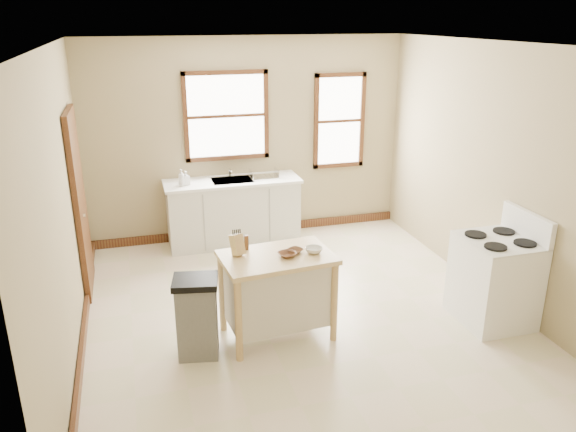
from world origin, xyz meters
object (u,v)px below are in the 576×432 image
Objects in this scene: kitchen_island at (277,296)px; trash_bin at (197,317)px; dish_rack at (264,174)px; gas_stove at (496,269)px; bowl_c at (314,250)px; knife_block at (237,245)px; soap_bottle_a at (181,178)px; bowl_a at (287,255)px; bowl_b at (295,251)px; soap_bottle_b at (186,178)px; pepper_grinder at (246,242)px.

kitchen_island is 1.35× the size of trash_bin.
gas_stove reaches higher than dish_rack.
dish_rack is at bearing 87.13° from bowl_c.
knife_block is 0.77m from trash_bin.
dish_rack is at bearing 46.75° from knife_block.
dish_rack is (1.14, 0.09, -0.06)m from soap_bottle_a.
soap_bottle_a is 2.61m from bowl_a.
trash_bin is at bearing -176.38° from kitchen_island.
bowl_b is 0.12× the size of gas_stove.
bowl_a is 0.13m from bowl_b.
soap_bottle_b is at bearing 104.96° from bowl_a.
soap_bottle_b is 2.61m from kitchen_island.
pepper_grinder is 0.89× the size of bowl_c.
soap_bottle_b is 1.11× the size of bowl_c.
bowl_b is 1.12m from trash_bin.
trash_bin is (-1.17, -0.09, -0.51)m from bowl_c.
bowl_c is at bearing 4.61° from bowl_a.
soap_bottle_a is 1.20× the size of soap_bottle_b.
trash_bin is at bearing -176.00° from knife_block.
soap_bottle_b is 0.93× the size of knife_block.
dish_rack is at bearing -17.34° from soap_bottle_a.
dish_rack reaches higher than bowl_b.
kitchen_island is 5.35× the size of knife_block.
soap_bottle_b is 0.17× the size of kitchen_island.
soap_bottle_a is at bearing -172.87° from soap_bottle_b.
pepper_grinder is at bearing 134.01° from kitchen_island.
dish_rack is at bearing 121.45° from gas_stove.
knife_block is 0.16m from pepper_grinder.
bowl_c is at bearing -89.83° from soap_bottle_a.
gas_stove is at bearing -66.66° from soap_bottle_b.
dish_rack is 2.63m from bowl_a.
bowl_c is (-0.13, -2.57, -0.07)m from dish_rack.
knife_block is at bearing 170.33° from bowl_b.
gas_stove is at bearing -7.16° from bowl_a.
bowl_b reaches higher than kitchen_island.
soap_bottle_b is at bearing 7.05° from soap_bottle_a.
dish_rack is 0.36× the size of kitchen_island.
gas_stove is (2.16, -0.27, -0.30)m from bowl_a.
trash_bin is 0.67× the size of gas_stove.
kitchen_island is 2.27m from gas_stove.
kitchen_island is at bearing -40.71° from pepper_grinder.
soap_bottle_a is 0.58× the size of dish_rack.
soap_bottle_a is 1.34× the size of bowl_c.
trash_bin is (-0.89, -0.07, -0.50)m from bowl_a.
kitchen_island is 0.82m from trash_bin.
dish_rack is 3.02m from trash_bin.
knife_block is 0.57m from bowl_b.
trash_bin is at bearing -116.68° from soap_bottle_b.
bowl_a is (0.74, -2.50, -0.14)m from soap_bottle_a.
soap_bottle_a is 4.03m from gas_stove.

